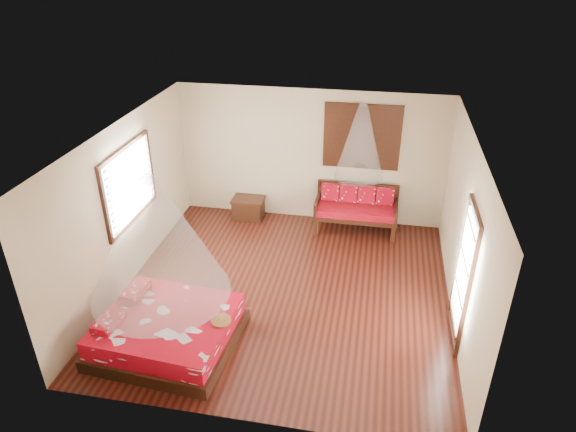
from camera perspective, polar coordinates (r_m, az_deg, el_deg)
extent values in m
cube|color=black|center=(8.93, -0.27, -8.36)|extent=(5.50, 5.50, 0.02)
cube|color=white|center=(7.59, -0.32, 8.95)|extent=(5.50, 5.50, 0.02)
cube|color=beige|center=(9.05, -17.73, 1.16)|extent=(0.02, 5.50, 2.80)
cube|color=beige|center=(8.17, 19.08, -2.12)|extent=(0.02, 5.50, 2.80)
cube|color=beige|center=(10.63, 2.53, 6.66)|extent=(5.50, 0.02, 2.80)
cube|color=beige|center=(5.96, -5.45, -13.10)|extent=(5.50, 0.02, 2.80)
cube|color=black|center=(8.05, -13.08, -13.08)|extent=(2.07, 1.90, 0.20)
cube|color=#990416|center=(7.89, -13.28, -11.72)|extent=(1.96, 1.79, 0.30)
cube|color=#990416|center=(7.84, -19.31, -11.01)|extent=(0.31, 0.52, 0.13)
cube|color=#990416|center=(8.32, -16.62, -8.01)|extent=(0.31, 0.52, 0.13)
cube|color=black|center=(10.43, 3.10, -1.08)|extent=(0.08, 0.08, 0.42)
cube|color=black|center=(10.38, 11.62, -1.84)|extent=(0.08, 0.08, 0.42)
cube|color=black|center=(10.97, 3.55, 0.50)|extent=(0.08, 0.08, 0.42)
cube|color=black|center=(10.92, 11.64, -0.21)|extent=(0.08, 0.08, 0.42)
cube|color=black|center=(10.57, 7.53, 0.17)|extent=(1.67, 0.74, 0.08)
cube|color=maroon|center=(10.52, 7.57, 0.70)|extent=(1.61, 0.68, 0.14)
cube|color=black|center=(10.73, 7.75, 2.36)|extent=(1.67, 0.06, 0.55)
cube|color=black|center=(10.55, 3.28, 1.31)|extent=(0.06, 0.74, 0.30)
cube|color=black|center=(10.50, 11.91, 0.56)|extent=(0.06, 0.74, 0.30)
cube|color=#990416|center=(10.63, 4.73, 2.66)|extent=(0.35, 0.19, 0.37)
cube|color=#990416|center=(10.60, 6.73, 2.48)|extent=(0.35, 0.19, 0.37)
cube|color=#990416|center=(10.59, 8.73, 2.31)|extent=(0.35, 0.19, 0.37)
cube|color=#990416|center=(10.59, 10.73, 2.13)|extent=(0.35, 0.19, 0.37)
cube|color=black|center=(11.10, -4.42, 0.78)|extent=(0.63, 0.45, 0.41)
cube|color=black|center=(10.99, -4.46, 1.84)|extent=(0.67, 0.49, 0.05)
cube|color=black|center=(10.34, 8.22, 8.70)|extent=(1.52, 0.06, 1.32)
cube|color=black|center=(10.33, 8.22, 8.68)|extent=(1.35, 0.04, 1.10)
cube|color=black|center=(9.06, -17.23, 3.40)|extent=(0.08, 1.74, 1.34)
cube|color=white|center=(9.04, -17.00, 3.38)|extent=(0.04, 1.54, 1.10)
cube|color=black|center=(7.84, 18.87, -6.49)|extent=(0.08, 1.02, 2.16)
cube|color=white|center=(7.79, 18.84, -5.88)|extent=(0.03, 0.82, 1.70)
cylinder|color=brown|center=(7.57, -7.45, -11.45)|extent=(0.30, 0.30, 0.03)
cone|color=white|center=(7.04, -14.62, -2.31)|extent=(1.93, 1.93, 1.80)
cone|color=white|center=(9.86, 8.10, 8.35)|extent=(0.94, 0.94, 1.50)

